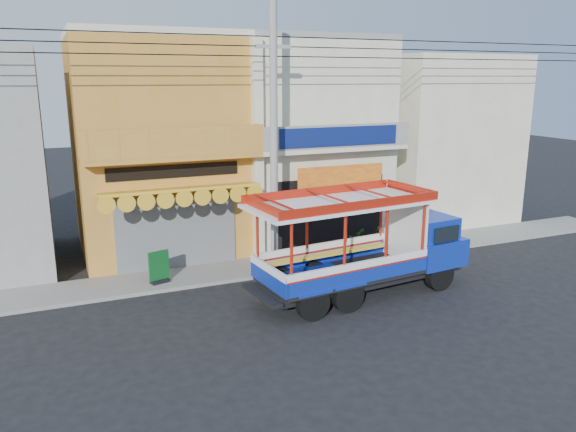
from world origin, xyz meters
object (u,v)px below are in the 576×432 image
object	(u,v)px
utility_pole	(278,128)
potted_plant_c	(379,236)
songthaew_truck	(376,243)
green_sign	(159,270)
potted_plant_a	(355,242)

from	to	relation	value
utility_pole	potted_plant_c	size ratio (longest dim) A/B	31.70
songthaew_truck	green_sign	world-z (taller)	songthaew_truck
songthaew_truck	potted_plant_a	world-z (taller)	songthaew_truck
utility_pole	songthaew_truck	world-z (taller)	utility_pole
songthaew_truck	potted_plant_c	distance (m)	4.70
utility_pole	songthaew_truck	xyz separation A→B (m)	(2.16, -2.78, -3.43)
potted_plant_c	utility_pole	bearing A→B (deg)	-37.29
green_sign	songthaew_truck	bearing A→B (deg)	-26.73
potted_plant_c	potted_plant_a	bearing A→B (deg)	-32.55
green_sign	utility_pole	bearing A→B (deg)	-4.96
utility_pole	green_sign	size ratio (longest dim) A/B	26.16
potted_plant_a	potted_plant_c	distance (m)	1.40
songthaew_truck	potted_plant_a	xyz separation A→B (m)	(1.23, 3.38, -1.03)
utility_pole	potted_plant_a	size ratio (longest dim) A/B	30.62
potted_plant_a	potted_plant_c	size ratio (longest dim) A/B	1.04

